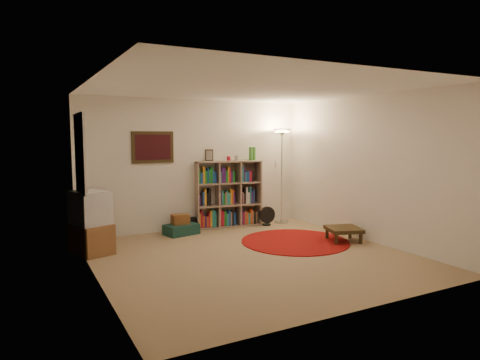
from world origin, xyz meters
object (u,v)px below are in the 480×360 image
object	(u,v)px
bookshelf	(227,195)
floor_fan	(267,216)
floor_lamp	(282,145)
tv_stand	(91,223)
side_table	(344,230)
suitcase	(181,229)

from	to	relation	value
bookshelf	floor_fan	bearing A→B (deg)	-12.93
floor_lamp	tv_stand	distance (m)	4.09
bookshelf	side_table	xyz separation A→B (m)	(1.23, -2.04, -0.43)
tv_stand	side_table	world-z (taller)	tv_stand
floor_lamp	side_table	world-z (taller)	floor_lamp
bookshelf	floor_fan	xyz separation A→B (m)	(0.76, -0.29, -0.44)
floor_lamp	suitcase	xyz separation A→B (m)	(-2.22, -0.05, -1.52)
floor_fan	suitcase	world-z (taller)	floor_fan
floor_fan	side_table	bearing A→B (deg)	-73.43
floor_fan	side_table	world-z (taller)	floor_fan
bookshelf	tv_stand	world-z (taller)	bookshelf
tv_stand	suitcase	distance (m)	1.79
floor_lamp	floor_fan	world-z (taller)	floor_lamp
tv_stand	side_table	bearing A→B (deg)	-36.91
floor_fan	suitcase	xyz separation A→B (m)	(-1.81, 0.06, -0.10)
suitcase	side_table	world-z (taller)	side_table
floor_fan	suitcase	distance (m)	1.81
bookshelf	suitcase	distance (m)	1.21
tv_stand	floor_fan	bearing A→B (deg)	-11.25
floor_fan	suitcase	size ratio (longest dim) A/B	0.59
floor_lamp	suitcase	distance (m)	2.69
floor_fan	tv_stand	world-z (taller)	tv_stand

